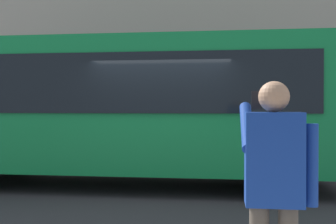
% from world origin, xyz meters
% --- Properties ---
extents(ground_plane, '(60.00, 60.00, 0.00)m').
position_xyz_m(ground_plane, '(0.00, 0.00, 0.00)').
color(ground_plane, '#2B2B2D').
extents(red_bus, '(9.05, 2.54, 3.08)m').
position_xyz_m(red_bus, '(1.03, -0.60, 1.68)').
color(red_bus, '#0F7238').
rests_on(red_bus, ground_plane).
extents(pedestrian_photographer, '(0.53, 0.52, 1.70)m').
position_xyz_m(pedestrian_photographer, '(-1.46, 4.97, 1.14)').
color(pedestrian_photographer, '#4C4238').
rests_on(pedestrian_photographer, sidewalk_curb).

